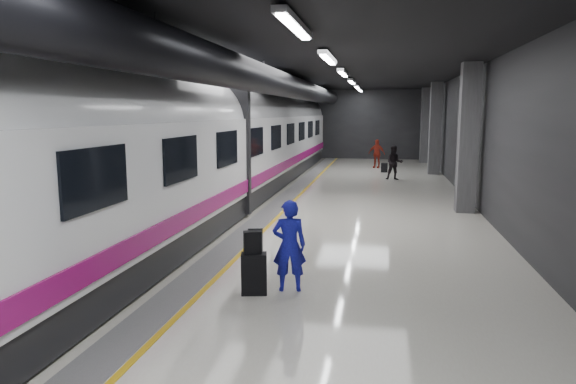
{
  "coord_description": "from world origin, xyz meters",
  "views": [
    {
      "loc": [
        2.0,
        -14.27,
        3.03
      ],
      "look_at": [
        -0.11,
        -2.74,
        1.21
      ],
      "focal_mm": 32.0,
      "sensor_mm": 36.0,
      "label": 1
    }
  ],
  "objects": [
    {
      "name": "train",
      "position": [
        -3.25,
        -0.0,
        2.07
      ],
      "size": [
        3.05,
        38.0,
        4.05
      ],
      "color": "black",
      "rests_on": "ground"
    },
    {
      "name": "traveler_main",
      "position": [
        0.5,
        -5.93,
        0.79
      ],
      "size": [
        0.65,
        0.5,
        1.58
      ],
      "primitive_type": "imported",
      "rotation": [
        0.0,
        0.0,
        3.37
      ],
      "color": "#191BC0",
      "rests_on": "ground"
    },
    {
      "name": "ground",
      "position": [
        0.0,
        0.0,
        0.0
      ],
      "size": [
        40.0,
        40.0,
        0.0
      ],
      "primitive_type": "plane",
      "color": "silver",
      "rests_on": "ground"
    },
    {
      "name": "suitcase_main",
      "position": [
        -0.06,
        -6.2,
        0.35
      ],
      "size": [
        0.48,
        0.36,
        0.7
      ],
      "primitive_type": "cube",
      "rotation": [
        0.0,
        0.0,
        0.22
      ],
      "color": "black",
      "rests_on": "ground"
    },
    {
      "name": "traveler_far_a",
      "position": [
        2.57,
        9.35,
        0.78
      ],
      "size": [
        0.78,
        0.62,
        1.56
      ],
      "primitive_type": "imported",
      "rotation": [
        0.0,
        0.0,
        0.05
      ],
      "color": "black",
      "rests_on": "ground"
    },
    {
      "name": "traveler_far_b",
      "position": [
        1.72,
        14.43,
        0.78
      ],
      "size": [
        0.99,
        0.63,
        1.57
      ],
      "primitive_type": "imported",
      "rotation": [
        0.0,
        0.0,
        -0.29
      ],
      "color": "maroon",
      "rests_on": "ground"
    },
    {
      "name": "shoulder_bag",
      "position": [
        -0.08,
        -6.21,
        0.89
      ],
      "size": [
        0.32,
        0.25,
        0.38
      ],
      "primitive_type": "cube",
      "rotation": [
        0.0,
        0.0,
        0.4
      ],
      "color": "black",
      "rests_on": "suitcase_main"
    },
    {
      "name": "suitcase_far",
      "position": [
        2.15,
        12.28,
        0.24
      ],
      "size": [
        0.33,
        0.22,
        0.48
      ],
      "primitive_type": "cube",
      "rotation": [
        0.0,
        0.0,
        -0.04
      ],
      "color": "black",
      "rests_on": "ground"
    },
    {
      "name": "platform_hall",
      "position": [
        -0.29,
        0.96,
        3.54
      ],
      "size": [
        10.02,
        40.02,
        4.51
      ],
      "color": "black",
      "rests_on": "ground"
    }
  ]
}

